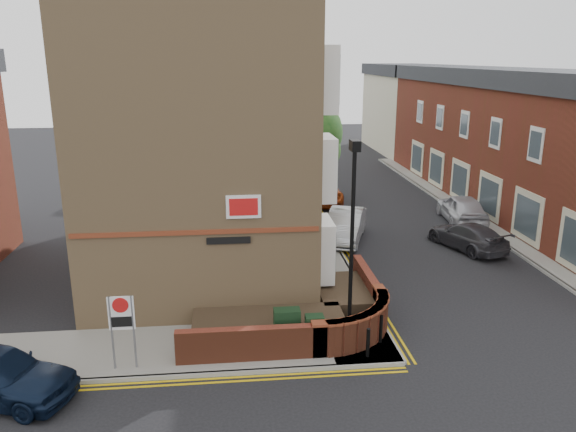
# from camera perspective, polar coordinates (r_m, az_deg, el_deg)

# --- Properties ---
(ground) EXTENTS (120.00, 120.00, 0.00)m
(ground) POSITION_cam_1_polar(r_m,az_deg,el_deg) (16.64, 1.44, -15.46)
(ground) COLOR black
(ground) RESTS_ON ground
(pavement_corner) EXTENTS (13.00, 3.00, 0.12)m
(pavement_corner) POSITION_cam_1_polar(r_m,az_deg,el_deg) (17.88, -10.71, -13.15)
(pavement_corner) COLOR gray
(pavement_corner) RESTS_ON ground
(pavement_main) EXTENTS (2.00, 32.00, 0.12)m
(pavement_main) POSITION_cam_1_polar(r_m,az_deg,el_deg) (31.53, 1.33, 0.06)
(pavement_main) COLOR gray
(pavement_main) RESTS_ON ground
(pavement_far) EXTENTS (4.00, 40.00, 0.12)m
(pavement_far) POSITION_cam_1_polar(r_m,az_deg,el_deg) (32.08, 21.94, -0.84)
(pavement_far) COLOR gray
(pavement_far) RESTS_ON ground
(kerb_side) EXTENTS (13.00, 0.15, 0.12)m
(kerb_side) POSITION_cam_1_polar(r_m,az_deg,el_deg) (16.59, -11.12, -15.66)
(kerb_side) COLOR gray
(kerb_side) RESTS_ON ground
(kerb_main_near) EXTENTS (0.15, 32.00, 0.12)m
(kerb_main_near) POSITION_cam_1_polar(r_m,az_deg,el_deg) (31.67, 3.13, 0.11)
(kerb_main_near) COLOR gray
(kerb_main_near) RESTS_ON ground
(kerb_main_far) EXTENTS (0.15, 40.00, 0.12)m
(kerb_main_far) POSITION_cam_1_polar(r_m,az_deg,el_deg) (31.20, 18.69, -0.97)
(kerb_main_far) COLOR gray
(kerb_main_far) RESTS_ON ground
(yellow_lines_side) EXTENTS (13.00, 0.28, 0.01)m
(yellow_lines_side) POSITION_cam_1_polar(r_m,az_deg,el_deg) (16.40, -11.18, -16.27)
(yellow_lines_side) COLOR gold
(yellow_lines_side) RESTS_ON ground
(yellow_lines_main) EXTENTS (0.28, 32.00, 0.01)m
(yellow_lines_main) POSITION_cam_1_polar(r_m,az_deg,el_deg) (31.73, 3.57, 0.03)
(yellow_lines_main) COLOR gold
(yellow_lines_main) RESTS_ON ground
(corner_building) EXTENTS (8.95, 10.40, 13.60)m
(corner_building) POSITION_cam_1_polar(r_m,az_deg,el_deg) (22.25, -8.53, 9.44)
(corner_building) COLOR #A78359
(corner_building) RESTS_ON ground
(garden_wall) EXTENTS (6.80, 6.00, 1.20)m
(garden_wall) POSITION_cam_1_polar(r_m,az_deg,el_deg) (18.81, 0.44, -11.52)
(garden_wall) COLOR brown
(garden_wall) RESTS_ON ground
(lamppost) EXTENTS (0.25, 0.50, 6.30)m
(lamppost) POSITION_cam_1_polar(r_m,az_deg,el_deg) (16.56, 6.49, -2.93)
(lamppost) COLOR black
(lamppost) RESTS_ON pavement_corner
(utility_cabinet_large) EXTENTS (0.80, 0.45, 1.20)m
(utility_cabinet_large) POSITION_cam_1_polar(r_m,az_deg,el_deg) (17.39, -0.10, -11.27)
(utility_cabinet_large) COLOR black
(utility_cabinet_large) RESTS_ON pavement_corner
(utility_cabinet_small) EXTENTS (0.55, 0.40, 1.10)m
(utility_cabinet_small) POSITION_cam_1_polar(r_m,az_deg,el_deg) (17.24, 2.70, -11.73)
(utility_cabinet_small) COLOR black
(utility_cabinet_small) RESTS_ON pavement_corner
(bollard_near) EXTENTS (0.11, 0.11, 0.90)m
(bollard_near) POSITION_cam_1_polar(r_m,az_deg,el_deg) (17.04, 8.12, -12.61)
(bollard_near) COLOR black
(bollard_near) RESTS_ON pavement_corner
(bollard_far) EXTENTS (0.11, 0.11, 0.90)m
(bollard_far) POSITION_cam_1_polar(r_m,az_deg,el_deg) (17.87, 9.41, -11.25)
(bollard_far) COLOR black
(bollard_far) RESTS_ON pavement_corner
(zone_sign) EXTENTS (0.72, 0.07, 2.20)m
(zone_sign) POSITION_cam_1_polar(r_m,az_deg,el_deg) (16.49, -16.54, -9.99)
(zone_sign) COLOR slate
(zone_sign) RESTS_ON pavement_corner
(far_terrace) EXTENTS (5.40, 30.40, 8.00)m
(far_terrace) POSITION_cam_1_polar(r_m,az_deg,el_deg) (35.44, 21.81, 7.28)
(far_terrace) COLOR brown
(far_terrace) RESTS_ON ground
(far_terrace_cream) EXTENTS (5.40, 12.40, 8.00)m
(far_terrace_cream) POSITION_cam_1_polar(r_m,az_deg,el_deg) (54.80, 11.67, 10.74)
(far_terrace_cream) COLOR beige
(far_terrace_cream) RESTS_ON ground
(tree_near) EXTENTS (3.64, 3.65, 6.70)m
(tree_near) POSITION_cam_1_polar(r_m,az_deg,el_deg) (28.68, 1.89, 7.95)
(tree_near) COLOR #382B1E
(tree_near) RESTS_ON pavement_main
(tree_mid) EXTENTS (4.03, 4.03, 7.42)m
(tree_mid) POSITION_cam_1_polar(r_m,az_deg,el_deg) (36.51, 0.17, 10.45)
(tree_mid) COLOR #382B1E
(tree_mid) RESTS_ON pavement_main
(tree_far) EXTENTS (3.81, 3.81, 7.00)m
(tree_far) POSITION_cam_1_polar(r_m,az_deg,el_deg) (44.47, -0.95, 11.05)
(tree_far) COLOR #382B1E
(tree_far) RESTS_ON pavement_main
(traffic_light_assembly) EXTENTS (0.20, 0.16, 4.20)m
(traffic_light_assembly) POSITION_cam_1_polar(r_m,az_deg,el_deg) (39.76, 0.29, 7.39)
(traffic_light_assembly) COLOR black
(traffic_light_assembly) RESTS_ON pavement_main
(silver_car_near) EXTENTS (3.01, 4.83, 1.50)m
(silver_car_near) POSITION_cam_1_polar(r_m,az_deg,el_deg) (27.41, 5.83, -0.96)
(silver_car_near) COLOR #ACB0B4
(silver_car_near) RESTS_ON ground
(red_car_main) EXTENTS (2.44, 5.08, 1.40)m
(red_car_main) POSITION_cam_1_polar(r_m,az_deg,el_deg) (34.63, 3.31, 2.57)
(red_car_main) COLOR #9B3710
(red_car_main) RESTS_ON ground
(grey_car_far) EXTENTS (3.05, 4.59, 1.24)m
(grey_car_far) POSITION_cam_1_polar(r_m,az_deg,el_deg) (27.41, 17.73, -1.95)
(grey_car_far) COLOR #333339
(grey_car_far) RESTS_ON ground
(silver_car_far) EXTENTS (2.31, 4.72, 1.55)m
(silver_car_far) POSITION_cam_1_polar(r_m,az_deg,el_deg) (31.69, 17.25, 0.76)
(silver_car_far) COLOR #BABBC2
(silver_car_far) RESTS_ON ground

